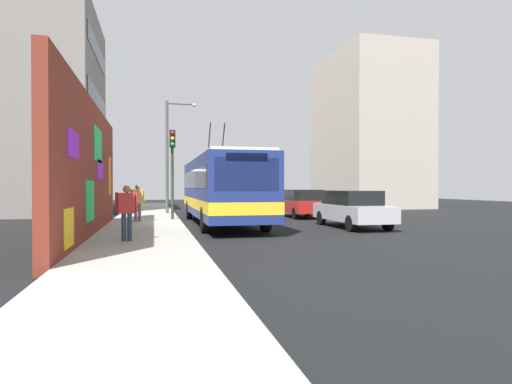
{
  "coord_description": "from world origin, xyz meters",
  "views": [
    {
      "loc": [
        -20.07,
        1.24,
        1.74
      ],
      "look_at": [
        -0.24,
        -3.41,
        1.5
      ],
      "focal_mm": 30.68,
      "sensor_mm": 36.0,
      "label": 1
    }
  ],
  "objects_px": {
    "pedestrian_near_wall": "(127,208)",
    "pedestrian_midblock": "(138,200)",
    "street_lamp": "(171,149)",
    "city_bus": "(221,187)",
    "parked_car_red": "(302,203)",
    "parked_car_silver": "(352,208)",
    "traffic_light": "(172,159)"
  },
  "relations": [
    {
      "from": "pedestrian_near_wall",
      "to": "pedestrian_midblock",
      "type": "xyz_separation_m",
      "value": [
        7.4,
        -0.05,
        0.04
      ]
    },
    {
      "from": "pedestrian_near_wall",
      "to": "street_lamp",
      "type": "distance_m",
      "value": 14.16
    },
    {
      "from": "city_bus",
      "to": "pedestrian_midblock",
      "type": "height_order",
      "value": "city_bus"
    },
    {
      "from": "parked_car_red",
      "to": "pedestrian_near_wall",
      "type": "height_order",
      "value": "pedestrian_near_wall"
    },
    {
      "from": "pedestrian_near_wall",
      "to": "street_lamp",
      "type": "xyz_separation_m",
      "value": [
        13.73,
        -1.78,
        2.96
      ]
    },
    {
      "from": "pedestrian_near_wall",
      "to": "street_lamp",
      "type": "height_order",
      "value": "street_lamp"
    },
    {
      "from": "parked_car_silver",
      "to": "street_lamp",
      "type": "distance_m",
      "value": 12.69
    },
    {
      "from": "traffic_light",
      "to": "pedestrian_near_wall",
      "type": "bearing_deg",
      "value": 168.69
    },
    {
      "from": "parked_car_silver",
      "to": "parked_car_red",
      "type": "bearing_deg",
      "value": 0.0
    },
    {
      "from": "traffic_light",
      "to": "street_lamp",
      "type": "xyz_separation_m",
      "value": [
        5.39,
        -0.11,
        0.98
      ]
    },
    {
      "from": "pedestrian_near_wall",
      "to": "traffic_light",
      "type": "xyz_separation_m",
      "value": [
        8.33,
        -1.67,
        1.98
      ]
    },
    {
      "from": "city_bus",
      "to": "parked_car_red",
      "type": "bearing_deg",
      "value": -55.34
    },
    {
      "from": "city_bus",
      "to": "parked_car_silver",
      "type": "relative_size",
      "value": 2.5
    },
    {
      "from": "city_bus",
      "to": "street_lamp",
      "type": "distance_m",
      "value": 7.68
    },
    {
      "from": "parked_car_red",
      "to": "street_lamp",
      "type": "xyz_separation_m",
      "value": [
        3.43,
        7.24,
        3.23
      ]
    },
    {
      "from": "traffic_light",
      "to": "pedestrian_midblock",
      "type": "bearing_deg",
      "value": 120.06
    },
    {
      "from": "pedestrian_midblock",
      "to": "traffic_light",
      "type": "relative_size",
      "value": 0.39
    },
    {
      "from": "pedestrian_near_wall",
      "to": "pedestrian_midblock",
      "type": "height_order",
      "value": "pedestrian_midblock"
    },
    {
      "from": "street_lamp",
      "to": "parked_car_red",
      "type": "bearing_deg",
      "value": -115.35
    },
    {
      "from": "city_bus",
      "to": "street_lamp",
      "type": "xyz_separation_m",
      "value": [
        7.03,
        2.04,
        2.33
      ]
    },
    {
      "from": "parked_car_silver",
      "to": "pedestrian_midblock",
      "type": "height_order",
      "value": "pedestrian_midblock"
    },
    {
      "from": "parked_car_red",
      "to": "traffic_light",
      "type": "xyz_separation_m",
      "value": [
        -1.96,
        7.35,
        2.25
      ]
    },
    {
      "from": "pedestrian_midblock",
      "to": "street_lamp",
      "type": "height_order",
      "value": "street_lamp"
    },
    {
      "from": "parked_car_silver",
      "to": "pedestrian_near_wall",
      "type": "relative_size",
      "value": 2.85
    },
    {
      "from": "city_bus",
      "to": "parked_car_red",
      "type": "xyz_separation_m",
      "value": [
        3.59,
        -5.2,
        -0.9
      ]
    },
    {
      "from": "city_bus",
      "to": "street_lamp",
      "type": "relative_size",
      "value": 1.71
    },
    {
      "from": "parked_car_red",
      "to": "pedestrian_midblock",
      "type": "relative_size",
      "value": 2.53
    },
    {
      "from": "parked_car_silver",
      "to": "pedestrian_midblock",
      "type": "relative_size",
      "value": 2.75
    },
    {
      "from": "parked_car_red",
      "to": "traffic_light",
      "type": "distance_m",
      "value": 7.93
    },
    {
      "from": "pedestrian_near_wall",
      "to": "traffic_light",
      "type": "height_order",
      "value": "traffic_light"
    },
    {
      "from": "city_bus",
      "to": "parked_car_red",
      "type": "relative_size",
      "value": 2.73
    },
    {
      "from": "city_bus",
      "to": "pedestrian_midblock",
      "type": "xyz_separation_m",
      "value": [
        0.7,
        3.76,
        -0.58
      ]
    }
  ]
}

